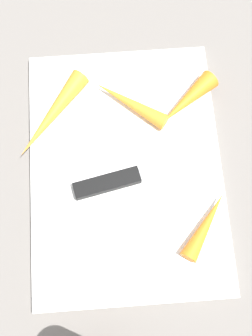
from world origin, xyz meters
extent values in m
plane|color=slate|center=(0.00, 0.00, 0.00)|extent=(1.40, 1.40, 0.00)
cube|color=white|center=(0.00, 0.00, 0.01)|extent=(0.36, 0.26, 0.01)
cube|color=#B7B7BC|center=(0.00, -0.07, 0.01)|extent=(0.04, 0.11, 0.00)
cube|color=black|center=(-0.02, 0.03, 0.02)|extent=(0.04, 0.09, 0.01)
cone|color=orange|center=(0.08, 0.10, 0.03)|extent=(0.13, 0.11, 0.03)
cone|color=orange|center=(-0.09, -0.10, 0.02)|extent=(0.09, 0.07, 0.02)
cone|color=orange|center=(0.09, -0.01, 0.02)|extent=(0.09, 0.11, 0.02)
cone|color=orange|center=(0.09, -0.09, 0.03)|extent=(0.09, 0.09, 0.03)
camera|label=1|loc=(-0.18, 0.01, 0.59)|focal=47.92mm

